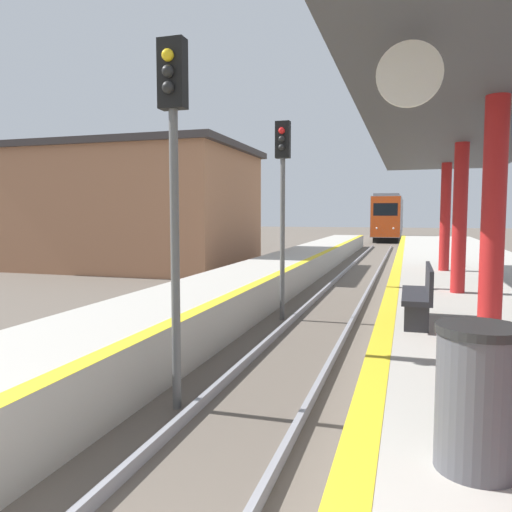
{
  "coord_description": "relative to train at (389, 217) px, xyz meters",
  "views": [
    {
      "loc": [
        1.96,
        -1.46,
        2.68
      ],
      "look_at": [
        -3.72,
        17.19,
        1.03
      ],
      "focal_mm": 35.0,
      "sensor_mm": 36.0,
      "label": 1
    }
  ],
  "objects": [
    {
      "name": "train",
      "position": [
        0.0,
        0.0,
        0.0
      ],
      "size": [
        2.64,
        18.56,
        4.53
      ],
      "color": "black",
      "rests_on": "ground"
    },
    {
      "name": "station_building",
      "position": [
        -11.37,
        -32.95,
        0.68
      ],
      "size": [
        11.81,
        8.28,
        5.94
      ],
      "color": "#9E6B4C",
      "rests_on": "ground"
    },
    {
      "name": "signal_mid",
      "position": [
        -1.05,
        -43.07,
        1.13
      ],
      "size": [
        0.36,
        0.31,
        4.95
      ],
      "color": "#595959",
      "rests_on": "ground"
    },
    {
      "name": "signal_near",
      "position": [
        -1.03,
        -49.14,
        1.13
      ],
      "size": [
        0.36,
        0.31,
        4.95
      ],
      "color": "#595959",
      "rests_on": "ground"
    },
    {
      "name": "station_canopy",
      "position": [
        3.05,
        -45.67,
        1.87
      ],
      "size": [
        3.68,
        18.06,
        3.49
      ],
      "color": "red",
      "rests_on": "platform_right"
    },
    {
      "name": "bench",
      "position": [
        2.18,
        -46.9,
        -0.87
      ],
      "size": [
        0.44,
        1.7,
        0.92
      ],
      "color": "#28282D",
      "rests_on": "platform_right"
    },
    {
      "name": "trash_bin",
      "position": [
        2.44,
        -51.63,
        -0.86
      ],
      "size": [
        0.57,
        0.57,
        1.0
      ],
      "color": "#4C4C51",
      "rests_on": "platform_right"
    }
  ]
}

